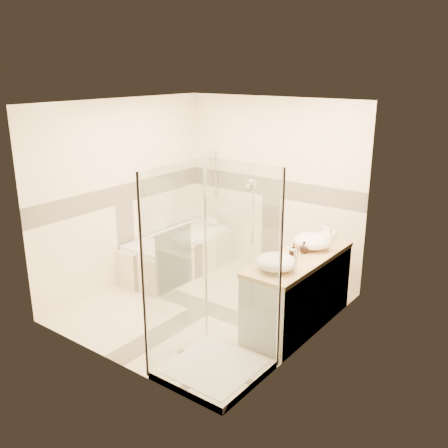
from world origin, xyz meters
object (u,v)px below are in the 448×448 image
Objects in this scene: bathtub at (179,252)px; vessel_sink_near at (312,241)px; amenity_bottle_a at (294,251)px; vanity at (298,291)px; vessel_sink_far at (276,262)px; shower_enclosure at (209,321)px; amenity_bottle_b at (304,247)px.

bathtub is 2.22m from vessel_sink_near.
amenity_bottle_a reaches higher than bathtub.
vessel_sink_far is at bearing -92.37° from vanity.
amenity_bottle_a is at bearing 76.73° from shower_enclosure.
amenity_bottle_b reaches higher than vanity.
vessel_sink_far is at bearing -21.37° from bathtub.
vessel_sink_far is (-0.02, -0.48, 0.51)m from vanity.
vessel_sink_near is 1.02× the size of vessel_sink_far.
vessel_sink_far is (2.13, -0.83, 0.63)m from bathtub.
bathtub is at bearing 167.71° from amenity_bottle_a.
amenity_bottle_a reaches higher than amenity_bottle_b.
vanity is 8.84× the size of amenity_bottle_a.
vessel_sink_far is (0.27, 0.79, 0.43)m from shower_enclosure.
amenity_bottle_a reaches higher than vessel_sink_near.
bathtub is at bearing 170.75° from vanity.
shower_enclosure is 14.82× the size of amenity_bottle_b.
amenity_bottle_a is 0.24m from amenity_bottle_b.
amenity_bottle_a is (0.27, 1.16, 0.44)m from shower_enclosure.
bathtub is 9.28× the size of amenity_bottle_a.
bathtub is 12.35× the size of amenity_bottle_b.
bathtub is 2.18m from vanity.
vanity is 3.67× the size of vessel_sink_near.
bathtub is 2.23m from amenity_bottle_b.
vessel_sink_near is at bearing 90.00° from vessel_sink_far.
amenity_bottle_a is at bearing -90.00° from vessel_sink_near.
vanity is 0.53m from amenity_bottle_a.
amenity_bottle_a is 1.33× the size of amenity_bottle_b.
amenity_bottle_b is (0.00, 0.61, -0.02)m from vessel_sink_far.
shower_enclosure is 0.94m from vessel_sink_far.
vanity is at bearing -86.55° from vessel_sink_near.
amenity_bottle_b is at bearing 98.82° from vanity.
amenity_bottle_b is at bearing 90.00° from amenity_bottle_a.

